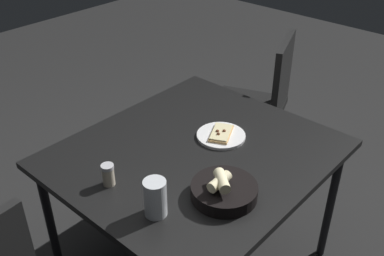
{
  "coord_description": "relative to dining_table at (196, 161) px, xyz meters",
  "views": [
    {
      "loc": [
        -1.04,
        1.19,
        1.82
      ],
      "look_at": [
        0.07,
        -0.06,
        0.78
      ],
      "focal_mm": 41.68,
      "sensor_mm": 36.0,
      "label": 1
    }
  ],
  "objects": [
    {
      "name": "dining_table",
      "position": [
        0.0,
        0.0,
        0.0
      ],
      "size": [
        1.01,
        1.13,
        0.72
      ],
      "color": "black",
      "rests_on": "ground"
    },
    {
      "name": "pizza_plate",
      "position": [
        -0.01,
        -0.16,
        0.07
      ],
      "size": [
        0.22,
        0.22,
        0.04
      ],
      "color": "white",
      "rests_on": "dining_table"
    },
    {
      "name": "bread_basket",
      "position": [
        -0.28,
        0.15,
        0.09
      ],
      "size": [
        0.25,
        0.25,
        0.11
      ],
      "color": "black",
      "rests_on": "dining_table"
    },
    {
      "name": "beer_glass",
      "position": [
        -0.15,
        0.39,
        0.12
      ],
      "size": [
        0.08,
        0.08,
        0.14
      ],
      "color": "silver",
      "rests_on": "dining_table"
    },
    {
      "name": "pepper_shaker",
      "position": [
        0.1,
        0.39,
        0.1
      ],
      "size": [
        0.05,
        0.05,
        0.09
      ],
      "color": "#BFB299",
      "rests_on": "dining_table"
    },
    {
      "name": "chair_far",
      "position": [
        0.25,
        -0.9,
        -0.14
      ],
      "size": [
        0.57,
        0.57,
        0.92
      ],
      "color": "black",
      "rests_on": "ground"
    }
  ]
}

